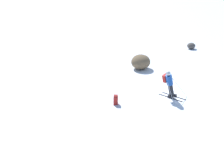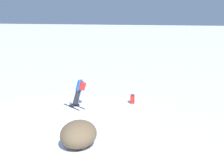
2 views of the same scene
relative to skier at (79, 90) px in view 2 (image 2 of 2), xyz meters
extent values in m
plane|color=white|center=(1.60, -0.19, -0.91)|extent=(300.00, 300.00, 0.00)
cube|color=black|center=(0.09, -0.10, -0.91)|extent=(0.96, 1.39, 0.01)
cube|color=black|center=(0.39, -0.29, -0.91)|extent=(0.96, 1.39, 0.01)
cube|color=black|center=(0.09, -0.10, -0.84)|extent=(0.27, 0.31, 0.12)
cube|color=black|center=(0.39, -0.29, -0.84)|extent=(0.27, 0.31, 0.12)
cylinder|color=black|center=(0.11, -0.10, -0.43)|extent=(0.55, 0.49, 0.80)
cylinder|color=#194799|center=(-0.08, 0.01, 0.20)|extent=(0.61, 0.57, 0.67)
sphere|color=tan|center=(-0.18, 0.09, 0.58)|extent=(0.34, 0.33, 0.27)
sphere|color=silver|center=(-0.19, 0.09, 0.61)|extent=(0.39, 0.38, 0.31)
cube|color=#AD231E|center=(0.06, 0.24, 0.23)|extent=(0.44, 0.37, 0.51)
cylinder|color=#B7B7BC|center=(-0.43, -0.11, -0.40)|extent=(0.35, 0.42, 1.03)
cylinder|color=#B7B7BC|center=(0.27, -0.57, -0.33)|extent=(0.42, 0.88, 1.18)
cube|color=#AD231E|center=(-1.41, 2.68, -0.69)|extent=(0.33, 0.26, 0.44)
cube|color=maroon|center=(-1.41, 2.68, -0.44)|extent=(0.30, 0.24, 0.06)
ellipsoid|color=brown|center=(5.13, 2.25, -0.40)|extent=(1.59, 1.36, 1.04)
camera|label=1|loc=(-16.21, -0.43, 5.77)|focal=50.00mm
camera|label=2|loc=(15.31, 6.89, 4.00)|focal=50.00mm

